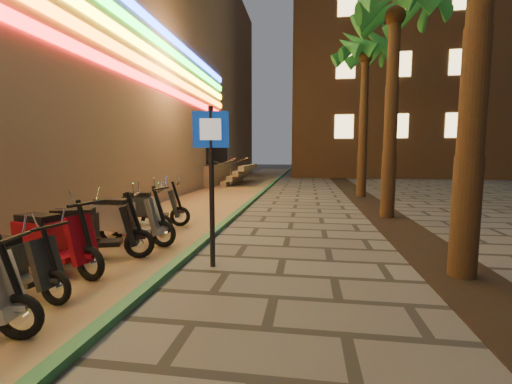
% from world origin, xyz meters
% --- Properties ---
extents(ground, '(120.00, 120.00, 0.00)m').
position_xyz_m(ground, '(0.00, 0.00, 0.00)').
color(ground, '#474442').
rests_on(ground, ground).
extents(parking_strip, '(3.40, 60.00, 0.01)m').
position_xyz_m(parking_strip, '(-2.60, 10.00, 0.01)').
color(parking_strip, '#8C7251').
rests_on(parking_strip, ground).
extents(green_curb, '(0.18, 60.00, 0.10)m').
position_xyz_m(green_curb, '(-0.90, 10.00, 0.05)').
color(green_curb, '#286B42').
rests_on(green_curb, ground).
extents(planting_strip, '(1.20, 40.00, 0.02)m').
position_xyz_m(planting_strip, '(3.60, 5.00, 0.01)').
color(planting_strip, black).
rests_on(planting_strip, ground).
extents(apartment_block, '(18.00, 16.06, 25.00)m').
position_xyz_m(apartment_block, '(9.00, 32.00, 12.50)').
color(apartment_block, brown).
rests_on(apartment_block, ground).
extents(palm_c, '(2.97, 3.02, 6.91)m').
position_xyz_m(palm_c, '(3.60, 7.00, 5.73)').
color(palm_c, '#472D19').
rests_on(palm_c, ground).
extents(palm_d, '(2.97, 3.02, 7.16)m').
position_xyz_m(palm_d, '(3.60, 12.00, 5.94)').
color(palm_d, '#472D19').
rests_on(palm_d, ground).
extents(pedestrian_sign, '(0.58, 0.12, 2.63)m').
position_xyz_m(pedestrian_sign, '(-0.30, 1.91, 1.70)').
color(pedestrian_sign, black).
rests_on(pedestrian_sign, ground).
extents(scooter_4, '(1.48, 0.59, 1.04)m').
position_xyz_m(scooter_4, '(-2.51, 0.28, 0.45)').
color(scooter_4, black).
rests_on(scooter_4, ground).
extents(scooter_5, '(1.71, 0.83, 1.21)m').
position_xyz_m(scooter_5, '(-2.69, 1.20, 0.52)').
color(scooter_5, black).
rests_on(scooter_5, ground).
extents(scooter_6, '(1.70, 0.91, 1.21)m').
position_xyz_m(scooter_6, '(-2.50, 1.91, 0.53)').
color(scooter_6, black).
rests_on(scooter_6, ground).
extents(scooter_7, '(1.77, 0.62, 1.24)m').
position_xyz_m(scooter_7, '(-2.44, 2.97, 0.54)').
color(scooter_7, black).
rests_on(scooter_7, ground).
extents(scooter_8, '(1.54, 0.74, 1.08)m').
position_xyz_m(scooter_8, '(-2.77, 3.74, 0.47)').
color(scooter_8, black).
rests_on(scooter_8, ground).
extents(scooter_9, '(1.66, 0.87, 1.18)m').
position_xyz_m(scooter_9, '(-2.77, 4.68, 0.51)').
color(scooter_9, black).
rests_on(scooter_9, ground).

